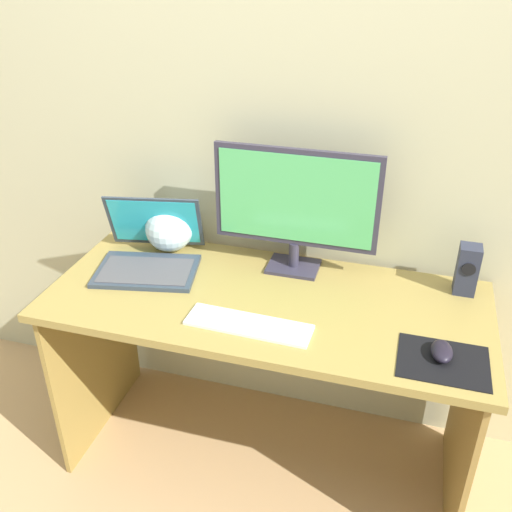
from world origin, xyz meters
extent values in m
plane|color=tan|center=(0.00, 0.00, 0.00)|extent=(8.00, 8.00, 0.00)
cube|color=#B3B18D|center=(0.00, 0.35, 1.25)|extent=(6.00, 0.04, 2.50)
cube|color=olive|center=(0.00, 0.00, 0.72)|extent=(1.44, 0.62, 0.03)
cube|color=olive|center=(-0.68, 0.00, 0.35)|extent=(0.02, 0.58, 0.70)
cube|color=olive|center=(0.68, 0.00, 0.35)|extent=(0.02, 0.58, 0.70)
cube|color=#2F2C3D|center=(0.04, 0.22, 0.74)|extent=(0.18, 0.14, 0.01)
cylinder|color=#2F2C3D|center=(0.04, 0.22, 0.79)|extent=(0.04, 0.04, 0.09)
cube|color=#2F2C3D|center=(0.04, 0.22, 1.00)|extent=(0.57, 0.02, 0.34)
cube|color=#4CB266|center=(0.04, 0.21, 1.00)|extent=(0.53, 0.00, 0.31)
cube|color=#272B3D|center=(0.62, 0.22, 0.81)|extent=(0.07, 0.07, 0.17)
cylinder|color=black|center=(0.62, 0.19, 0.84)|extent=(0.04, 0.00, 0.04)
cube|color=#2E3846|center=(-0.44, 0.04, 0.74)|extent=(0.39, 0.30, 0.02)
cube|color=#47474C|center=(-0.44, 0.03, 0.75)|extent=(0.34, 0.24, 0.00)
cube|color=#2E3846|center=(-0.47, 0.19, 0.85)|extent=(0.36, 0.15, 0.22)
cube|color=#26A5BF|center=(-0.47, 0.19, 0.86)|extent=(0.33, 0.13, 0.19)
sphere|color=silver|center=(-0.44, 0.23, 0.82)|extent=(0.18, 0.18, 0.18)
cube|color=white|center=(-0.01, -0.16, 0.73)|extent=(0.39, 0.12, 0.01)
cube|color=black|center=(0.56, -0.17, 0.73)|extent=(0.25, 0.20, 0.00)
ellipsoid|color=black|center=(0.55, -0.15, 0.75)|extent=(0.07, 0.10, 0.04)
camera|label=1|loc=(0.41, -1.51, 1.76)|focal=40.04mm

